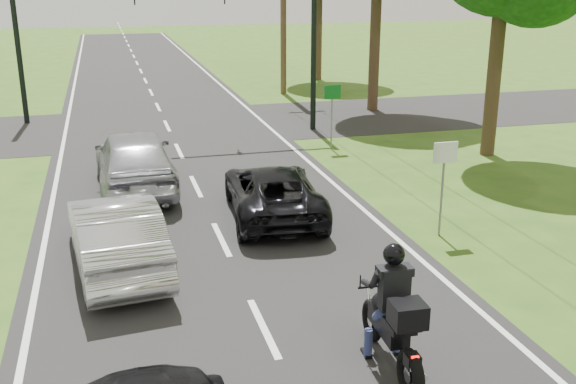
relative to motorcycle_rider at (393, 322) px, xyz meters
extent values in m
plane|color=#2D5317|center=(-1.52, 1.65, -0.77)|extent=(140.00, 140.00, 0.00)
cube|color=black|center=(-1.52, 11.65, -0.77)|extent=(8.00, 100.00, 0.01)
cube|color=black|center=(-1.52, 17.65, -0.77)|extent=(60.00, 7.00, 0.01)
torus|color=black|center=(0.04, 0.85, -0.43)|extent=(0.18, 0.69, 0.69)
torus|color=black|center=(-0.04, -0.70, -0.43)|extent=(0.20, 0.76, 0.75)
cube|color=black|center=(0.01, 0.18, -0.12)|extent=(0.34, 1.00, 0.31)
sphere|color=black|center=(0.02, 0.44, 0.07)|extent=(0.35, 0.35, 0.35)
cube|color=black|center=(-0.01, -0.18, 0.07)|extent=(0.38, 0.59, 0.10)
cube|color=#FF0C07|center=(-0.04, -0.82, -0.09)|extent=(0.11, 0.04, 0.05)
cylinder|color=silver|center=(0.14, -0.40, -0.45)|extent=(0.13, 0.83, 0.09)
cylinder|color=black|center=(0.03, 0.65, 0.26)|extent=(0.65, 0.07, 0.04)
cube|color=black|center=(-0.03, -0.50, 0.38)|extent=(0.48, 0.44, 0.33)
cube|color=black|center=(0.00, 0.02, 0.52)|extent=(0.43, 0.25, 0.62)
sphere|color=black|center=(0.00, 0.10, 1.01)|extent=(0.31, 0.31, 0.31)
cylinder|color=navy|center=(-0.21, 0.38, -0.53)|extent=(0.13, 0.13, 0.47)
cylinder|color=navy|center=(0.24, 0.35, -0.53)|extent=(0.13, 0.13, 0.47)
imported|color=black|center=(-0.06, 6.82, -0.15)|extent=(2.43, 4.56, 1.22)
imported|color=silver|center=(-3.73, 4.68, -0.04)|extent=(1.97, 4.51, 1.44)
imported|color=#A6A9AE|center=(-3.09, 9.80, 0.07)|extent=(2.09, 4.92, 1.66)
cylinder|color=black|center=(3.68, 15.65, 2.23)|extent=(0.20, 0.20, 6.00)
cylinder|color=black|center=(-6.72, 19.65, 2.23)|extent=(0.20, 0.20, 6.00)
cylinder|color=slate|center=(3.18, 4.65, 0.23)|extent=(0.05, 0.05, 2.00)
cube|color=silver|center=(3.18, 4.62, 1.13)|extent=(0.55, 0.04, 0.45)
cylinder|color=slate|center=(3.38, 12.65, 0.23)|extent=(0.05, 0.05, 2.00)
cube|color=#0C591E|center=(3.38, 12.62, 1.13)|extent=(0.55, 0.04, 0.45)
cylinder|color=#332316|center=(7.98, 10.65, 2.17)|extent=(0.44, 0.44, 5.88)
cylinder|color=#332316|center=(7.28, 18.65, 2.73)|extent=(0.44, 0.44, 7.00)
cylinder|color=#332316|center=(7.68, 27.65, 2.45)|extent=(0.44, 0.44, 6.44)
camera|label=1|loc=(-3.71, -7.87, 4.71)|focal=42.00mm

